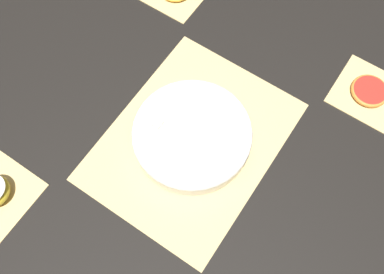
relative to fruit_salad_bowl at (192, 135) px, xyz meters
The scene contains 5 objects.
ground_plane 0.04m from the fruit_salad_bowl, 38.64° to the left, with size 6.00×6.00×0.00m, color black.
bamboo_mat_center 0.03m from the fruit_salad_bowl, 38.64° to the left, with size 0.48×0.37×0.01m.
coaster_mat_far_left 0.46m from the fruit_salad_bowl, 140.41° to the left, with size 0.17×0.17×0.01m.
fruit_salad_bowl is the anchor object (origin of this frame).
grapefruit_slice 0.46m from the fruit_salad_bowl, 140.41° to the left, with size 0.09×0.09×0.01m.
Camera 1 is at (0.35, 0.24, 0.99)m, focal length 42.00 mm.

